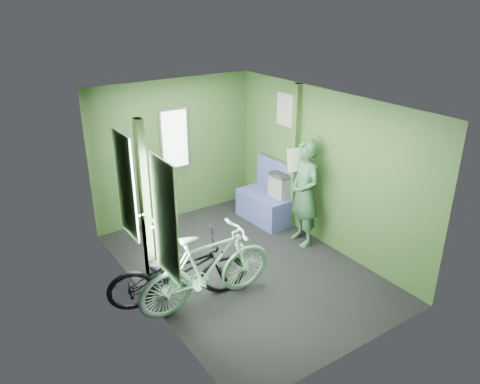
# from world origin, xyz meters

# --- Properties ---
(room) EXTENTS (4.00, 4.02, 2.31)m
(room) POSITION_xyz_m (-0.04, 0.04, 1.44)
(room) COLOR black
(room) RESTS_ON ground
(bicycle_black) EXTENTS (1.82, 1.13, 0.97)m
(bicycle_black) POSITION_xyz_m (-1.10, -0.22, 0.00)
(bicycle_black) COLOR black
(bicycle_black) RESTS_ON ground
(bicycle_mint) EXTENTS (1.76, 0.69, 1.10)m
(bicycle_mint) POSITION_xyz_m (-0.83, -0.46, 0.00)
(bicycle_mint) COLOR #82BA9C
(bicycle_mint) RESTS_ON ground
(passenger) EXTENTS (0.49, 0.68, 1.61)m
(passenger) POSITION_xyz_m (1.14, 0.10, 0.81)
(passenger) COLOR #2E5536
(passenger) RESTS_ON ground
(waste_box) EXTENTS (0.25, 0.35, 0.86)m
(waste_box) POSITION_xyz_m (1.26, 0.80, 0.43)
(waste_box) COLOR gray
(waste_box) RESTS_ON ground
(bench_seat) EXTENTS (0.58, 0.97, 0.99)m
(bench_seat) POSITION_xyz_m (1.15, 1.02, 0.29)
(bench_seat) COLOR navy
(bench_seat) RESTS_ON ground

